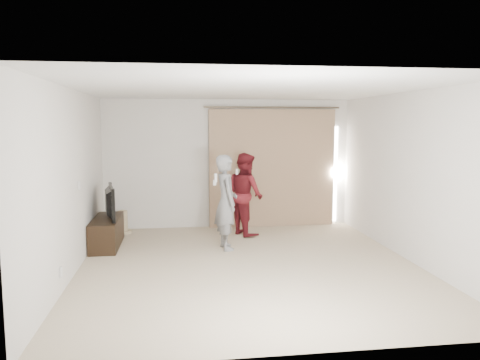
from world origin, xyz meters
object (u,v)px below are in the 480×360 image
Objects in this scene: tv_console at (107,232)px; person_man at (226,202)px; tv at (106,202)px; person_woman at (246,194)px.

tv_console is 0.80× the size of person_man.
tv is 0.63× the size of person_woman.
tv_console is 0.82× the size of person_woman.
person_man is (2.03, -0.43, 0.55)m from tv_console.
tv is at bearing 167.93° from person_man.
person_man is (2.03, -0.43, 0.02)m from tv.
tv is 0.61× the size of person_man.
person_woman is at bearing 12.76° from tv_console.
tv is 2.07m from person_man.
tv is at bearing -167.24° from person_woman.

